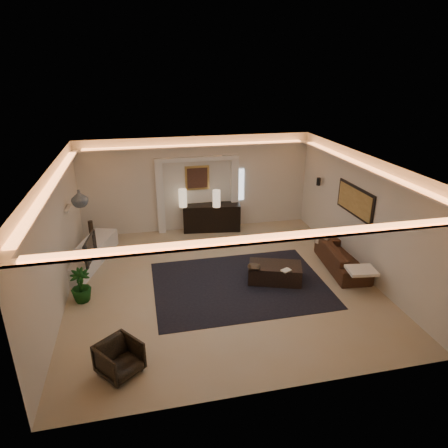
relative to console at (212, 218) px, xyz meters
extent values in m
plane|color=tan|center=(-0.39, -3.25, -0.40)|extent=(7.00, 7.00, 0.00)
plane|color=white|center=(-0.39, -3.25, 2.50)|extent=(7.00, 7.00, 0.00)
plane|color=beige|center=(-0.39, 0.25, 1.05)|extent=(7.00, 0.00, 7.00)
plane|color=beige|center=(-0.39, -6.75, 1.05)|extent=(7.00, 0.00, 7.00)
plane|color=beige|center=(-3.89, -3.25, 1.05)|extent=(0.00, 7.00, 7.00)
plane|color=beige|center=(3.11, -3.25, 1.05)|extent=(0.00, 7.00, 7.00)
cube|color=silver|center=(-0.39, -3.25, 2.22)|extent=(7.00, 7.00, 0.04)
cube|color=white|center=(0.96, 0.23, 0.95)|extent=(0.25, 0.03, 1.00)
cube|color=black|center=(0.01, -3.45, -0.39)|extent=(4.00, 3.00, 0.01)
cube|color=silver|center=(-1.54, 0.15, 0.70)|extent=(0.22, 0.20, 2.20)
cube|color=silver|center=(0.76, 0.15, 0.70)|extent=(0.22, 0.20, 2.20)
cube|color=silver|center=(-0.39, 0.15, 1.85)|extent=(2.52, 0.20, 0.12)
cube|color=tan|center=(-0.39, 0.22, 1.25)|extent=(0.74, 0.04, 0.74)
cube|color=#4C2D1E|center=(-0.39, 0.19, 1.25)|extent=(0.62, 0.02, 0.62)
cube|color=black|center=(3.08, -2.95, 1.30)|extent=(0.04, 1.64, 0.74)
cube|color=tan|center=(3.06, -2.95, 1.30)|extent=(0.02, 1.50, 0.62)
cylinder|color=black|center=(2.99, -1.05, 1.28)|extent=(0.12, 0.12, 0.22)
cube|color=silver|center=(-3.83, -1.85, 1.25)|extent=(0.10, 0.55, 0.04)
cube|color=#2F2219|center=(0.00, 0.00, 0.00)|extent=(1.81, 0.77, 0.88)
cylinder|color=beige|center=(-0.88, 0.00, 0.69)|extent=(0.32, 0.32, 0.55)
cylinder|color=beige|center=(0.11, -0.23, 0.69)|extent=(0.26, 0.26, 0.52)
cube|color=silver|center=(-3.54, -1.55, -0.18)|extent=(1.37, 2.62, 0.48)
imported|color=black|center=(-3.49, -2.29, 0.34)|extent=(1.02, 0.26, 0.58)
cylinder|color=#2D2217|center=(-3.54, -0.60, 0.24)|extent=(0.14, 0.14, 0.36)
imported|color=#354856|center=(-3.54, -1.83, 1.48)|extent=(0.52, 0.52, 0.42)
imported|color=#0E370F|center=(-3.54, -3.38, -0.02)|extent=(0.51, 0.51, 0.76)
imported|color=#372519|center=(2.76, -3.21, -0.11)|extent=(2.07, 0.98, 0.58)
cube|color=white|center=(2.60, -4.34, 0.15)|extent=(0.69, 0.59, 0.07)
cube|color=#CDB293|center=(2.53, -2.51, 0.15)|extent=(0.26, 0.39, 0.38)
cube|color=black|center=(0.88, -3.46, -0.20)|extent=(1.39, 1.04, 0.46)
imported|color=#392C1E|center=(0.33, -3.55, 0.05)|extent=(0.39, 0.39, 0.07)
cube|color=beige|center=(1.02, -3.80, 0.02)|extent=(0.27, 0.24, 0.03)
imported|color=black|center=(-2.67, -5.82, -0.10)|extent=(0.90, 0.90, 0.59)
camera|label=1|loc=(-2.10, -11.32, 4.42)|focal=31.67mm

